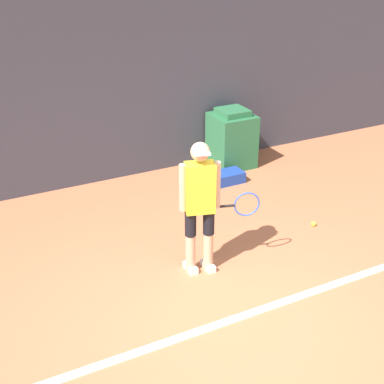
{
  "coord_description": "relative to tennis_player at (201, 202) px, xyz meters",
  "views": [
    {
      "loc": [
        -2.48,
        -3.83,
        3.81
      ],
      "look_at": [
        0.09,
        1.25,
        0.99
      ],
      "focal_mm": 50.0,
      "sensor_mm": 36.0,
      "label": 1
    }
  ],
  "objects": [
    {
      "name": "covered_chair",
      "position": [
        2.0,
        2.64,
        -0.44
      ],
      "size": [
        0.69,
        0.69,
        1.03
      ],
      "color": "#28663D",
      "rests_on": "ground_plane"
    },
    {
      "name": "court_baseline",
      "position": [
        -0.11,
        -1.0,
        -0.93
      ],
      "size": [
        21.6,
        0.1,
        0.01
      ],
      "color": "white",
      "rests_on": "ground_plane"
    },
    {
      "name": "equipment_bag",
      "position": [
        1.45,
        2.04,
        -0.84
      ],
      "size": [
        0.79,
        0.33,
        0.18
      ],
      "color": "#1E3D99",
      "rests_on": "ground_plane"
    },
    {
      "name": "ground_plane",
      "position": [
        -0.11,
        -1.04,
        -0.94
      ],
      "size": [
        24.0,
        24.0,
        0.0
      ],
      "primitive_type": "plane",
      "color": "#B76642"
    },
    {
      "name": "tennis_player",
      "position": [
        0.0,
        0.0,
        0.0
      ],
      "size": [
        0.94,
        0.37,
        1.68
      ],
      "rotation": [
        0.0,
        0.0,
        -0.29
      ],
      "color": "tan",
      "rests_on": "ground_plane"
    },
    {
      "name": "tennis_ball",
      "position": [
        1.93,
        0.22,
        -0.9
      ],
      "size": [
        0.07,
        0.07,
        0.07
      ],
      "color": "#D1E533",
      "rests_on": "ground_plane"
    },
    {
      "name": "water_bottle",
      "position": [
        1.43,
        2.78,
        -0.84
      ],
      "size": [
        0.07,
        0.07,
        0.21
      ],
      "color": "white",
      "rests_on": "ground_plane"
    },
    {
      "name": "back_wall",
      "position": [
        -0.11,
        3.08,
        0.54
      ],
      "size": [
        24.0,
        0.1,
        2.95
      ],
      "color": "#383842",
      "rests_on": "ground_plane"
    }
  ]
}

